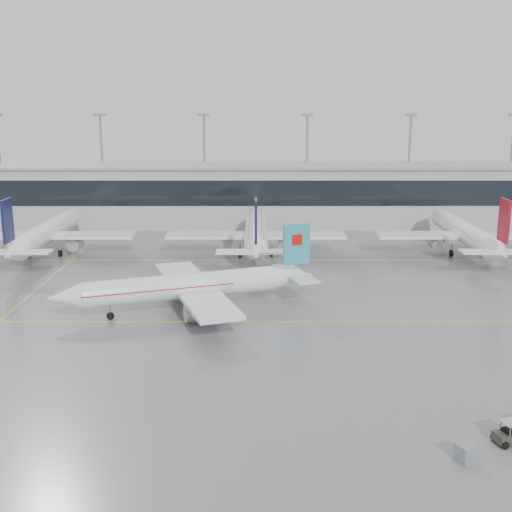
{
  "coord_description": "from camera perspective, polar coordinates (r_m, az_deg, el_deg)",
  "views": [
    {
      "loc": [
        -0.13,
        -70.76,
        24.87
      ],
      "look_at": [
        0.0,
        12.0,
        5.0
      ],
      "focal_mm": 45.0,
      "sensor_mm": 36.0,
      "label": 1
    }
  ],
  "objects": [
    {
      "name": "taxi_line_main",
      "position": [
        75.01,
        0.01,
        -5.86
      ],
      "size": [
        120.0,
        0.25,
        0.01
      ],
      "primitive_type": "cube",
      "color": "yellow",
      "rests_on": "ground"
    },
    {
      "name": "gse_unit",
      "position": [
        49.84,
        18.2,
        -16.3
      ],
      "size": [
        1.73,
        1.69,
        1.32
      ],
      "primitive_type": "cube",
      "rotation": [
        0.0,
        0.0,
        0.46
      ],
      "color": "gray",
      "rests_on": "ground"
    },
    {
      "name": "terminal_roof",
      "position": [
        133.37,
        -0.04,
        8.05
      ],
      "size": [
        182.0,
        16.0,
        0.4
      ],
      "primitive_type": "cube",
      "color": "gray",
      "rests_on": "ground"
    },
    {
      "name": "ground",
      "position": [
        75.01,
        0.01,
        -5.86
      ],
      "size": [
        320.0,
        320.0,
        0.0
      ],
      "primitive_type": "plane",
      "color": "slate",
      "rests_on": "ground"
    },
    {
      "name": "air_canada_jet",
      "position": [
        78.29,
        -5.63,
        -2.7
      ],
      "size": [
        32.16,
        25.56,
        10.0
      ],
      "rotation": [
        0.0,
        0.0,
        3.47
      ],
      "color": "white",
      "rests_on": "ground"
    },
    {
      "name": "parked_jet_d",
      "position": [
        112.22,
        18.17,
        1.95
      ],
      "size": [
        29.64,
        36.96,
        11.72
      ],
      "rotation": [
        0.0,
        0.0,
        1.57
      ],
      "color": "white",
      "rests_on": "ground"
    },
    {
      "name": "baggage_tug",
      "position": [
        53.28,
        21.68,
        -14.6
      ],
      "size": [
        3.7,
        2.12,
        1.76
      ],
      "rotation": [
        0.0,
        0.0,
        0.28
      ],
      "color": "#2C3128",
      "rests_on": "ground"
    },
    {
      "name": "taxi_line_north",
      "position": [
        103.79,
        -0.02,
        -0.36
      ],
      "size": [
        120.0,
        0.25,
        0.01
      ],
      "primitive_type": "cube",
      "color": "yellow",
      "rests_on": "ground"
    },
    {
      "name": "terminal_glass",
      "position": [
        126.41,
        -0.03,
        5.6
      ],
      "size": [
        180.0,
        0.2,
        5.0
      ],
      "primitive_type": "cube",
      "color": "black",
      "rests_on": "ground"
    },
    {
      "name": "taxi_line_cross",
      "position": [
        94.16,
        -18.6,
        -2.54
      ],
      "size": [
        0.25,
        60.0,
        0.01
      ],
      "primitive_type": "cube",
      "color": "yellow",
      "rests_on": "ground"
    },
    {
      "name": "terminal",
      "position": [
        134.1,
        -0.03,
        5.41
      ],
      "size": [
        180.0,
        15.0,
        12.0
      ],
      "primitive_type": "cube",
      "color": "#A3A3A7",
      "rests_on": "ground"
    },
    {
      "name": "light_masts",
      "position": [
        139.24,
        -0.04,
        8.75
      ],
      "size": [
        156.4,
        1.0,
        22.6
      ],
      "color": "gray",
      "rests_on": "ground"
    },
    {
      "name": "parked_jet_b",
      "position": [
        112.13,
        -18.22,
        1.94
      ],
      "size": [
        29.64,
        36.96,
        11.72
      ],
      "rotation": [
        0.0,
        0.0,
        1.57
      ],
      "color": "white",
      "rests_on": "ground"
    },
    {
      "name": "parked_jet_c",
      "position": [
        106.57,
        -0.02,
        2.05
      ],
      "size": [
        29.64,
        36.96,
        11.72
      ],
      "rotation": [
        0.0,
        0.0,
        1.57
      ],
      "color": "white",
      "rests_on": "ground"
    }
  ]
}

